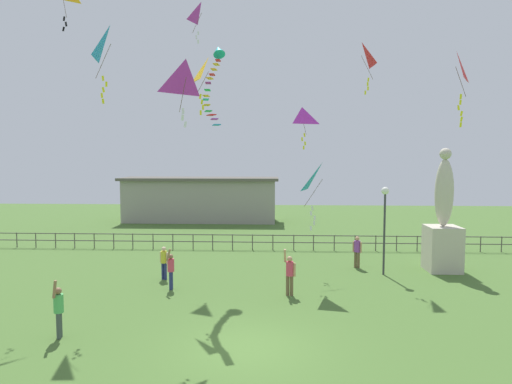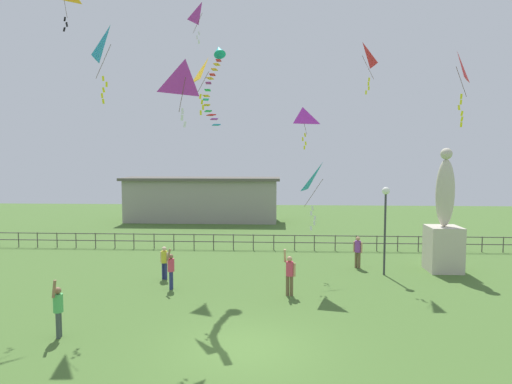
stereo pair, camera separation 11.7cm
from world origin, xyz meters
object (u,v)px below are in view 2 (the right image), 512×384
object	(u,v)px
lamppost	(385,211)
kite_0	(202,14)
kite_4	(185,78)
person_4	(58,308)
kite_1	(362,57)
person_0	(164,261)
kite_2	(322,181)
kite_6	(111,46)
streamer_kite	(218,58)
person_2	(171,268)
kite_7	(456,69)
kite_3	(209,73)
person_1	(358,250)
person_3	(290,272)
statue_monument	(444,231)
kite_5	(303,118)

from	to	relation	value
lamppost	kite_0	size ratio (longest dim) A/B	2.07
kite_0	kite_4	world-z (taller)	kite_0
person_4	kite_1	size ratio (longest dim) A/B	0.74
person_0	kite_2	distance (m)	8.12
kite_6	streamer_kite	distance (m)	5.81
person_2	person_0	bearing A→B (deg)	114.44
kite_1	kite_0	bearing A→B (deg)	175.59
kite_4	kite_7	xyz separation A→B (m)	(10.05, 3.37, 0.88)
kite_4	kite_3	bearing A→B (deg)	87.29
person_1	kite_0	world-z (taller)	kite_0
person_3	kite_1	size ratio (longest dim) A/B	0.75
kite_0	kite_3	distance (m)	6.80
person_2	kite_6	bearing A→B (deg)	-149.67
kite_2	person_2	bearing A→B (deg)	-172.52
kite_2	streamer_kite	bearing A→B (deg)	152.26
statue_monument	streamer_kite	xyz separation A→B (m)	(-11.18, -0.31, 8.47)
kite_1	streamer_kite	distance (m)	7.32
kite_7	lamppost	bearing A→B (deg)	120.95
kite_2	kite_4	size ratio (longest dim) A/B	1.32
kite_2	kite_7	size ratio (longest dim) A/B	0.97
person_2	kite_5	size ratio (longest dim) A/B	0.83
person_3	kite_4	xyz separation A→B (m)	(-3.55, -3.05, 7.28)
kite_2	person_0	bearing A→B (deg)	174.74
person_0	kite_3	bearing A→B (deg)	-31.99
statue_monument	kite_3	xyz separation A→B (m)	(-11.09, -3.70, 7.09)
lamppost	kite_5	size ratio (longest dim) A/B	1.96
kite_3	kite_6	world-z (taller)	kite_6
kite_4	kite_7	bearing A→B (deg)	18.54
person_3	person_4	world-z (taller)	person_3
person_0	kite_5	distance (m)	10.16
person_0	kite_1	xyz separation A→B (m)	(9.49, 3.19, 9.87)
person_0	person_1	distance (m)	9.68
kite_0	statue_monument	bearing A→B (deg)	-7.48
lamppost	kite_3	distance (m)	10.39
lamppost	kite_6	bearing A→B (deg)	-161.13
kite_1	statue_monument	bearing A→B (deg)	-13.73
statue_monument	person_4	size ratio (longest dim) A/B	3.24
statue_monument	person_0	world-z (taller)	statue_monument
kite_3	streamer_kite	distance (m)	3.66
lamppost	person_1	world-z (taller)	lamppost
kite_7	streamer_kite	distance (m)	10.72
person_2	kite_3	bearing A→B (deg)	1.06
person_4	kite_0	distance (m)	16.41
kite_1	kite_2	world-z (taller)	kite_1
kite_4	streamer_kite	xyz separation A→B (m)	(0.09, 7.09, 2.26)
person_4	kite_1	xyz separation A→B (m)	(11.07, 9.93, 9.80)
person_2	kite_3	size ratio (longest dim) A/B	0.78
kite_1	person_4	bearing A→B (deg)	-138.11
kite_2	person_3	bearing A→B (deg)	-134.12
kite_0	kite_4	bearing A→B (deg)	-83.70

